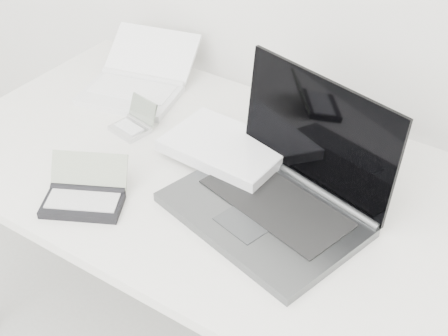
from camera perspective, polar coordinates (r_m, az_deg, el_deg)
The scene contains 5 objects.
desk at distance 1.53m, azimuth 1.77°, elevation -2.79°, with size 1.60×0.80×0.73m.
laptop_large at distance 1.44m, azimuth 3.56°, elevation -0.81°, with size 0.59×0.44×0.29m.
netbook_open_white at distance 1.86m, azimuth -7.98°, elevation 7.75°, with size 0.34×0.38×0.12m.
pda_silver at distance 1.69m, azimuth -8.25°, elevation 4.00°, with size 0.11×0.12×0.08m.
palmtop_charcoal at distance 1.47m, azimuth -12.63°, elevation -2.49°, with size 0.23×0.22×0.09m.
Camera 1 is at (0.60, 0.56, 1.67)m, focal length 50.00 mm.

